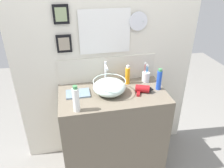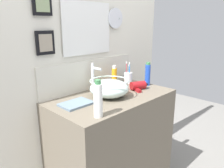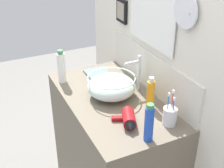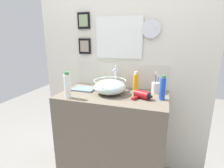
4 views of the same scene
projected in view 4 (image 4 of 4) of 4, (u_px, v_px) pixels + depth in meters
The scene contains 10 objects.
vanity_counter at pixel (113, 137), 1.78m from camera, with size 1.02×0.56×0.91m, color #6B6051.
back_panel at pixel (122, 58), 1.86m from camera, with size 1.86×0.10×2.44m.
glass_bowl_sink at pixel (110, 87), 1.66m from camera, with size 0.31×0.31×0.14m.
faucet at pixel (115, 75), 1.81m from camera, with size 0.02×0.12×0.24m.
hair_drier at pixel (143, 95), 1.53m from camera, with size 0.19×0.14×0.07m.
toothbrush_cup at pixel (156, 87), 1.69m from camera, with size 0.08×0.08×0.21m.
soap_dispenser at pixel (135, 82), 1.73m from camera, with size 0.05×0.05×0.20m.
shampoo_bottle at pixel (67, 86), 1.53m from camera, with size 0.06×0.06×0.24m.
spray_bottle at pixel (163, 88), 1.49m from camera, with size 0.05×0.05×0.22m.
hand_towel at pixel (84, 89), 1.80m from camera, with size 0.22×0.16×0.02m, color slate.
Camera 4 is at (0.47, -1.50, 1.44)m, focal length 28.00 mm.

